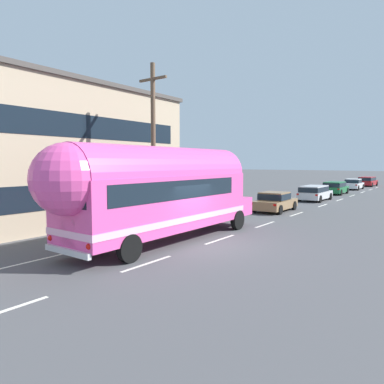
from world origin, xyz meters
name	(u,v)px	position (x,y,z in m)	size (l,w,h in m)	color
ground_plane	(203,245)	(0.00, 0.00, 0.00)	(300.00, 300.00, 0.00)	#4C4C4F
lane_markings	(272,209)	(-2.43, 12.73, 0.00)	(3.58, 80.00, 0.01)	silver
roadside_building	(21,154)	(-12.14, -1.12, 3.92)	(10.33, 17.61, 7.84)	tan
utility_pole	(153,144)	(-4.30, 1.73, 4.42)	(1.80, 0.24, 8.50)	brown
painted_bus	(159,190)	(-1.73, -0.78, 2.30)	(2.65, 12.08, 4.12)	#EA4C9E
car_lead	(275,201)	(-1.77, 11.58, 0.73)	(2.12, 4.32, 1.37)	olive
car_second	(315,192)	(-1.66, 20.28, 0.80)	(1.99, 4.61, 1.37)	silver
car_third	(335,187)	(-1.93, 28.30, 0.79)	(2.05, 4.49, 1.37)	#196633
car_fourth	(353,184)	(-1.88, 36.91, 0.73)	(1.95, 4.49, 1.37)	white
car_fifth	(367,181)	(-1.62, 44.93, 0.80)	(2.11, 4.83, 1.37)	#A5191E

